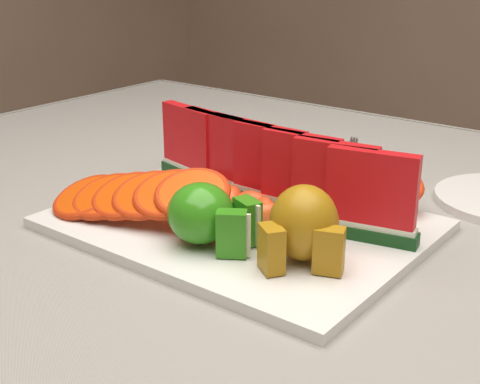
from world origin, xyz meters
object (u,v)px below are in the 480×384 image
pear_cluster (303,226)px  fork (328,153)px  platter (241,224)px  apple_cluster (207,215)px

pear_cluster → fork: size_ratio=0.51×
platter → apple_cluster: size_ratio=3.88×
platter → apple_cluster: 0.09m
apple_cluster → pear_cluster: bearing=15.2°
apple_cluster → pear_cluster: (0.10, 0.03, 0.01)m
apple_cluster → pear_cluster: 0.10m
platter → fork: 0.32m
apple_cluster → fork: size_ratio=0.55×
platter → pear_cluster: bearing=-22.9°
platter → pear_cluster: pear_cluster is taller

